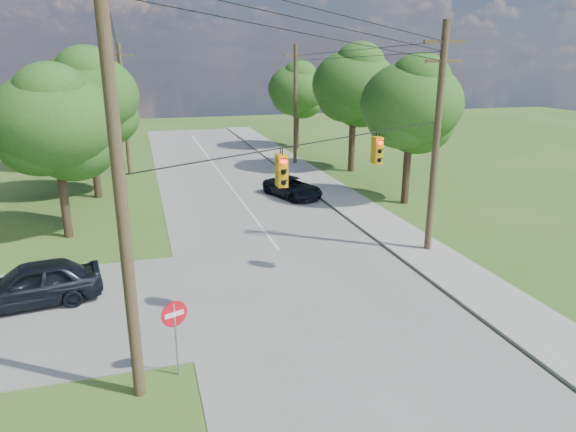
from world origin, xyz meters
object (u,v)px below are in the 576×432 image
object	(u,v)px
pole_sw	(118,174)
do_not_enter_sign	(175,322)
car_cross_dark	(32,284)
pole_north_e	(295,105)
pole_ne	(437,138)
pole_north_w	(124,109)
car_main_north	(293,187)

from	to	relation	value
pole_sw	do_not_enter_sign	bearing A→B (deg)	28.52
pole_sw	car_cross_dark	world-z (taller)	pole_sw
pole_north_e	do_not_enter_sign	world-z (taller)	pole_north_e
pole_ne	pole_north_w	xyz separation A→B (m)	(-13.90, 22.00, -0.34)
do_not_enter_sign	pole_sw	bearing A→B (deg)	-172.77
car_cross_dark	do_not_enter_sign	bearing A→B (deg)	30.73
pole_ne	car_cross_dark	world-z (taller)	pole_ne
do_not_enter_sign	pole_north_w	bearing A→B (deg)	71.67
car_cross_dark	do_not_enter_sign	xyz separation A→B (m)	(4.84, -6.07, 0.87)
pole_sw	pole_ne	world-z (taller)	pole_sw
pole_north_e	car_main_north	size ratio (longest dim) A/B	2.16
do_not_enter_sign	car_main_north	bearing A→B (deg)	42.59
pole_north_e	do_not_enter_sign	xyz separation A→B (m)	(-12.40, -29.00, -3.39)
pole_ne	pole_north_e	distance (m)	22.00
pole_north_w	pole_sw	bearing A→B (deg)	-89.23
car_main_north	pole_sw	bearing A→B (deg)	-138.30
pole_north_w	car_main_north	xyz separation A→B (m)	(10.50, -10.65, -4.46)
pole_sw	car_main_north	size ratio (longest dim) A/B	2.59
pole_ne	pole_north_w	world-z (taller)	pole_ne
pole_ne	pole_north_e	bearing A→B (deg)	90.00
car_main_north	do_not_enter_sign	xyz separation A→B (m)	(-9.00, -18.35, 1.07)
pole_ne	pole_sw	bearing A→B (deg)	-150.62
pole_north_e	pole_ne	bearing A→B (deg)	-90.00
car_cross_dark	car_main_north	size ratio (longest dim) A/B	1.06
pole_north_e	car_main_north	xyz separation A→B (m)	(-3.40, -10.65, -4.46)
pole_north_e	car_cross_dark	bearing A→B (deg)	-126.94
car_main_north	do_not_enter_sign	size ratio (longest dim) A/B	1.94
car_cross_dark	car_main_north	world-z (taller)	car_cross_dark
car_cross_dark	do_not_enter_sign	distance (m)	7.81
pole_north_e	car_cross_dark	size ratio (longest dim) A/B	2.04
pole_sw	car_cross_dark	bearing A→B (deg)	119.28
do_not_enter_sign	pole_north_e	bearing A→B (deg)	45.56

